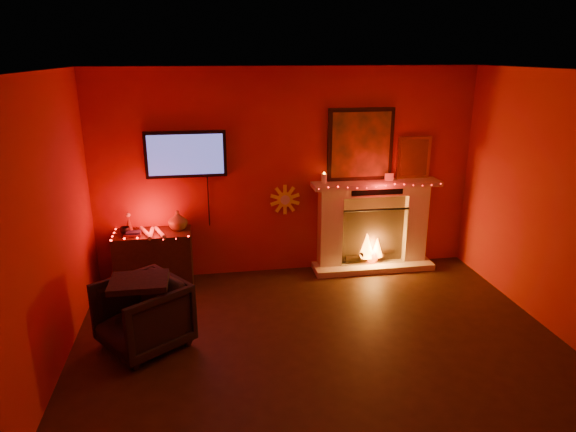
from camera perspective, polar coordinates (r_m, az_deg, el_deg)
name	(u,v)px	position (r m, az deg, el deg)	size (l,w,h in m)	color
room	(338,238)	(4.37, 5.54, -2.48)	(5.00, 5.00, 5.00)	black
fireplace	(373,217)	(7.05, 9.38, -0.11)	(1.72, 0.40, 2.18)	beige
tv	(186,155)	(6.52, -11.28, 6.71)	(1.00, 0.07, 1.24)	black
sunburst_clock	(285,200)	(6.77, -0.34, 1.83)	(0.40, 0.03, 0.40)	yellow
console_table	(155,257)	(6.72, -14.59, -4.41)	(0.94, 0.53, 0.97)	black
armchair	(143,315)	(5.40, -15.83, -10.55)	(0.76, 0.78, 0.71)	black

